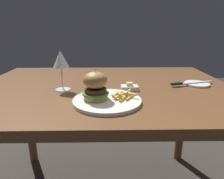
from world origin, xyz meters
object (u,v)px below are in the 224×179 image
at_px(wine_glass, 61,61).
at_px(bread_plate, 197,84).
at_px(butter_dish, 129,87).
at_px(main_plate, 107,101).
at_px(burger_sandwich, 95,86).
at_px(table_knife, 188,83).

distance_m(wine_glass, bread_plate, 0.68).
bearing_deg(butter_dish, main_plate, -122.76).
height_order(burger_sandwich, wine_glass, wine_glass).
distance_m(burger_sandwich, bread_plate, 0.56).
bearing_deg(wine_glass, bread_plate, 6.37).
bearing_deg(table_knife, butter_dish, -168.00).
distance_m(main_plate, table_knife, 0.47).
distance_m(wine_glass, table_knife, 0.63).
relative_size(main_plate, table_knife, 1.14).
height_order(wine_glass, butter_dish, wine_glass).
distance_m(table_knife, butter_dish, 0.31).
distance_m(bread_plate, table_knife, 0.05).
bearing_deg(wine_glass, burger_sandwich, -45.17).
bearing_deg(bread_plate, main_plate, -152.24).
bearing_deg(main_plate, table_knife, 29.11).
height_order(burger_sandwich, table_knife, burger_sandwich).
relative_size(burger_sandwich, wine_glass, 0.68).
height_order(bread_plate, table_knife, table_knife).
xyz_separation_m(bread_plate, butter_dish, (-0.35, -0.08, 0.01)).
relative_size(burger_sandwich, table_knife, 0.54).
bearing_deg(main_plate, bread_plate, 27.76).
height_order(main_plate, wine_glass, wine_glass).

